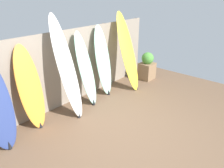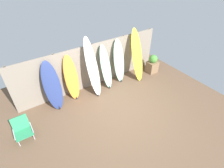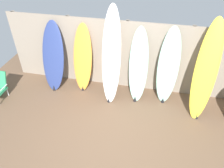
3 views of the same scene
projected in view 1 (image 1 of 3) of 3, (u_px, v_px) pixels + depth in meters
The scene contains 8 objects.
ground at pixel (131, 134), 4.33m from camera, with size 7.68×7.68×0.00m, color brown.
fence_back at pixel (64, 69), 5.17m from camera, with size 6.08×0.11×1.80m.
surfboard_orange_1 at pixel (30, 88), 4.31m from camera, with size 0.50×0.46×1.71m.
surfboard_white_2 at pixel (67, 68), 4.62m from camera, with size 0.50×0.74×2.23m.
surfboard_seafoam_3 at pixel (86, 70), 5.19m from camera, with size 0.51×0.59×1.78m.
surfboard_seafoam_4 at pixel (103, 61), 5.68m from camera, with size 0.49×0.45×1.84m.
surfboard_yellow_5 at pixel (128, 52), 6.02m from camera, with size 0.57×0.89×2.11m.
planter_box at pixel (147, 67), 6.83m from camera, with size 0.45×0.41×0.86m.
Camera 1 is at (-2.93, -2.06, 2.66)m, focal length 35.00 mm.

